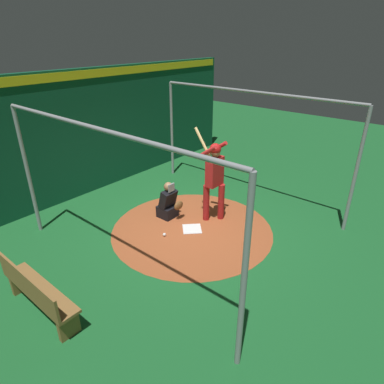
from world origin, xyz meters
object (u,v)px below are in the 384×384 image
home_plate (192,229)px  bench (36,292)px  batter (214,174)px  catcher (169,204)px  baseball_0 (164,235)px

home_plate → bench: (-0.23, -3.50, 0.43)m
batter → catcher: batter is taller
batter → catcher: size_ratio=2.39×
home_plate → baseball_0: baseball_0 is taller
catcher → baseball_0: (0.52, -0.70, -0.32)m
bench → baseball_0: bearing=91.1°
home_plate → batter: 1.35m
batter → bench: (-0.30, -4.20, -0.72)m
home_plate → bench: 3.54m
batter → catcher: (-0.88, -0.62, -0.81)m
home_plate → bench: size_ratio=0.24×
catcher → bench: (0.58, -3.59, 0.09)m
batter → bench: size_ratio=1.28×
bench → catcher: bearing=99.1°
catcher → baseball_0: catcher is taller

